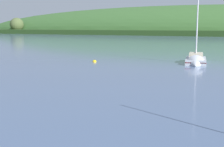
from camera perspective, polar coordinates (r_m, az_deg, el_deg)
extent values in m
ellipsoid|color=#38602D|center=(270.32, 11.21, 6.95)|extent=(428.66, 93.88, 46.86)
sphere|color=#4C5B33|center=(313.66, -16.75, 8.43)|extent=(12.73, 12.73, 12.73)
cube|color=#ADB2BC|center=(56.93, 14.83, 1.89)|extent=(5.17, 8.72, 1.60)
cone|color=#ADB2BC|center=(52.88, 14.78, 1.41)|extent=(3.60, 2.74, 3.21)
cube|color=maroon|center=(56.89, 14.84, 2.29)|extent=(5.20, 8.72, 0.18)
cube|color=#BCB299|center=(56.60, 14.87, 3.14)|extent=(3.07, 4.10, 0.93)
cylinder|color=silver|center=(55.58, 15.10, 9.26)|extent=(0.23, 0.23, 12.97)
cylinder|color=silver|center=(57.87, 14.91, 3.86)|extent=(1.19, 4.21, 0.19)
sphere|color=yellow|center=(57.26, -3.16, 2.10)|extent=(0.72, 0.72, 0.72)
cylinder|color=black|center=(57.22, -3.17, 2.50)|extent=(0.04, 0.04, 0.08)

